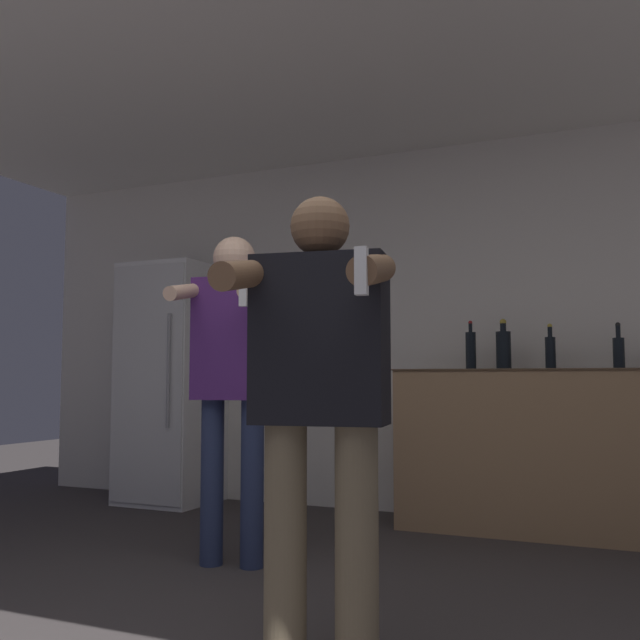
# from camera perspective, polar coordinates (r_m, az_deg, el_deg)

# --- Properties ---
(wall_back) EXTENTS (7.00, 0.06, 2.55)m
(wall_back) POSITION_cam_1_polar(r_m,az_deg,el_deg) (4.98, 10.93, -0.60)
(wall_back) COLOR silver
(wall_back) RESTS_ON ground_plane
(ceiling_slab) EXTENTS (7.00, 3.62, 0.05)m
(ceiling_slab) POSITION_cam_1_polar(r_m,az_deg,el_deg) (3.82, 4.94, 20.87)
(ceiling_slab) COLOR silver
(ceiling_slab) RESTS_ON wall_back
(refrigerator) EXTENTS (0.64, 0.65, 1.79)m
(refrigerator) POSITION_cam_1_polar(r_m,az_deg,el_deg) (5.54, -11.81, -4.93)
(refrigerator) COLOR white
(refrigerator) RESTS_ON ground_plane
(counter) EXTENTS (1.73, 0.59, 0.99)m
(counter) POSITION_cam_1_polar(r_m,az_deg,el_deg) (4.59, 17.27, -9.92)
(counter) COLOR #997551
(counter) RESTS_ON ground_plane
(bottle_tall_gin) EXTENTS (0.09, 0.09, 0.32)m
(bottle_tall_gin) POSITION_cam_1_polar(r_m,az_deg,el_deg) (4.61, 14.47, -2.22)
(bottle_tall_gin) COLOR black
(bottle_tall_gin) RESTS_ON counter
(bottle_brown_liquor) EXTENTS (0.07, 0.07, 0.27)m
(bottle_brown_liquor) POSITION_cam_1_polar(r_m,az_deg,el_deg) (4.55, 22.79, -2.29)
(bottle_brown_liquor) COLOR black
(bottle_brown_liquor) RESTS_ON counter
(bottle_clear_vodka) EXTENTS (0.06, 0.06, 0.28)m
(bottle_clear_vodka) POSITION_cam_1_polar(r_m,az_deg,el_deg) (4.58, 17.95, -2.36)
(bottle_clear_vodka) COLOR black
(bottle_clear_vodka) RESTS_ON counter
(bottle_amber_bourbon) EXTENTS (0.07, 0.07, 0.31)m
(bottle_amber_bourbon) POSITION_cam_1_polar(r_m,az_deg,el_deg) (4.65, 11.97, -2.32)
(bottle_amber_bourbon) COLOR black
(bottle_amber_bourbon) RESTS_ON counter
(person_woman_foreground) EXTENTS (0.58, 0.54, 1.56)m
(person_woman_foreground) POSITION_cam_1_polar(r_m,az_deg,el_deg) (2.43, -0.06, -5.59)
(person_woman_foreground) COLOR #75664C
(person_woman_foreground) RESTS_ON ground_plane
(person_man_side) EXTENTS (0.49, 0.52, 1.65)m
(person_man_side) POSITION_cam_1_polar(r_m,az_deg,el_deg) (3.63, -7.00, -3.49)
(person_man_side) COLOR navy
(person_man_side) RESTS_ON ground_plane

